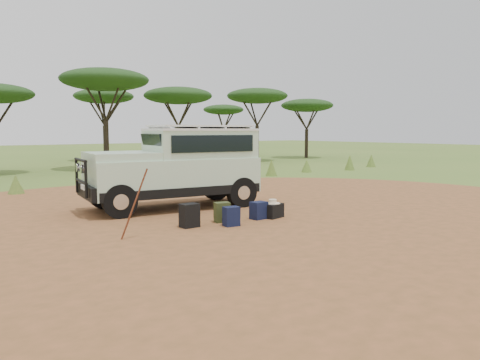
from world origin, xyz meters
TOP-DOWN VIEW (x-y plane):
  - ground at (0.00, 0.00)m, footprint 140.00×140.00m
  - dirt_clearing at (0.00, 0.00)m, footprint 23.00×23.00m
  - grass_fringe at (0.12, 8.67)m, footprint 36.60×1.60m
  - acacia_treeline at (0.75, 19.81)m, footprint 46.70×13.20m
  - safari_vehicle at (0.18, 2.84)m, footprint 5.37×2.77m
  - walking_staff at (-2.69, -0.18)m, footprint 0.58×0.27m
  - backpack_black at (-1.12, 0.12)m, footprint 0.43×0.31m
  - backpack_navy at (-0.24, -0.39)m, footprint 0.41×0.32m
  - backpack_olive at (-0.13, 0.15)m, footprint 0.43×0.37m
  - duffel_navy at (0.88, -0.10)m, footprint 0.43×0.33m
  - hard_case at (1.30, -0.18)m, footprint 0.62×0.49m
  - stuff_sack at (-0.20, -0.26)m, footprint 0.28×0.28m
  - safari_hat at (1.30, -0.18)m, footprint 0.41×0.41m

SIDE VIEW (x-z plane):
  - ground at x=0.00m, z-range 0.00..0.00m
  - dirt_clearing at x=0.00m, z-range 0.00..0.01m
  - stuff_sack at x=-0.20m, z-range 0.00..0.27m
  - hard_case at x=1.30m, z-range 0.00..0.39m
  - duffel_navy at x=0.88m, z-range 0.00..0.47m
  - backpack_navy at x=-0.24m, z-range 0.00..0.48m
  - backpack_olive at x=-0.13m, z-range 0.00..0.52m
  - backpack_black at x=-1.12m, z-range 0.00..0.58m
  - grass_fringe at x=0.12m, z-range -0.05..0.85m
  - safari_hat at x=1.30m, z-range 0.37..0.49m
  - walking_staff at x=-2.69m, z-range 0.00..1.53m
  - safari_vehicle at x=0.18m, z-range -0.04..2.45m
  - acacia_treeline at x=0.75m, z-range 1.74..8.00m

